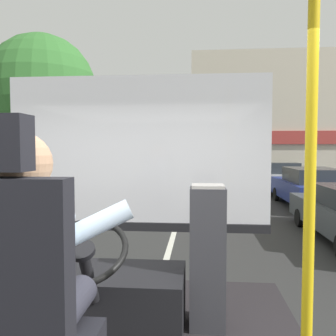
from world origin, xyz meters
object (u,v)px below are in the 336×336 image
fare_box (207,256)px  parked_car_silver (275,176)px  driver_seat (17,334)px  bus_driver (29,265)px  parked_car_blue (311,187)px  steering_console (105,297)px  handrail_pole (310,199)px

fare_box → parked_car_silver: bearing=76.2°
driver_seat → bus_driver: 0.24m
driver_seat → parked_car_blue: 12.23m
driver_seat → steering_console: size_ratio=1.24×
driver_seat → handrail_pole: 1.20m
steering_console → fare_box: bearing=7.1°
bus_driver → parked_car_blue: bus_driver is taller
driver_seat → fare_box: driver_seat is taller
parked_car_blue → fare_box: bearing=-110.8°
steering_console → parked_car_silver: size_ratio=0.26×
handrail_pole → driver_seat: bearing=-167.2°
handrail_pole → parked_car_silver: size_ratio=0.49×
driver_seat → fare_box: bearing=60.7°
handrail_pole → fare_box: bearing=110.0°
fare_box → parked_car_silver: fare_box is taller
handrail_pole → parked_car_silver: (3.19, 15.52, -1.13)m
steering_console → parked_car_silver: bearing=73.7°
driver_seat → parked_car_silver: driver_seat is taller
fare_box → parked_car_silver: (3.56, 14.50, -0.57)m
driver_seat → handrail_pole: bearing=12.8°
bus_driver → handrail_pole: (1.08, 0.15, 0.25)m
bus_driver → steering_console: bearing=90.0°
driver_seat → fare_box: size_ratio=1.36×
fare_box → parked_car_blue: (3.83, 10.07, -0.59)m
parked_car_blue → parked_car_silver: parked_car_silver is taller
bus_driver → driver_seat: bearing=-90.0°
parked_car_blue → parked_car_silver: 4.44m
steering_console → parked_car_blue: 11.13m
parked_car_blue → driver_seat: bearing=-111.8°
parked_car_silver → bus_driver: bearing=-105.3°
driver_seat → steering_console: bearing=90.0°
steering_console → parked_car_blue: (4.54, 10.16, -0.30)m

